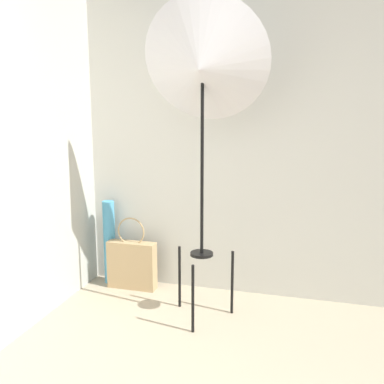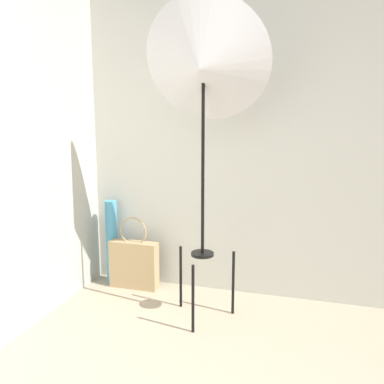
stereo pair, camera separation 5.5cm
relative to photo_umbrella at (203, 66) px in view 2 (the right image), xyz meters
name	(u,v)px [view 2 (the right image)]	position (x,y,z in m)	size (l,w,h in m)	color
wall_back	(241,126)	(0.15, 0.52, -0.40)	(8.00, 0.05, 2.60)	beige
photo_umbrella	(203,66)	(0.00, 0.00, 0.00)	(0.84, 0.51, 2.13)	black
tote_bag	(134,263)	(-0.66, 0.34, -1.49)	(0.39, 0.11, 0.59)	tan
paper_roll	(112,242)	(-0.89, 0.40, -1.35)	(0.10, 0.10, 0.69)	#4CA3D1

